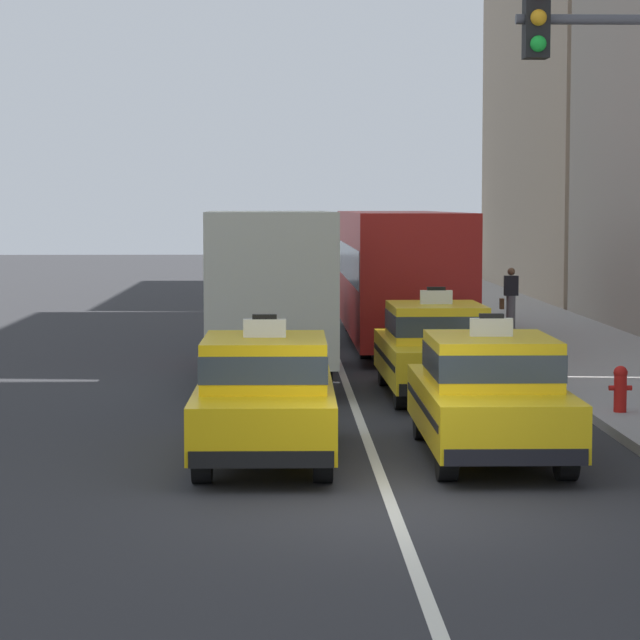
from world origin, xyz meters
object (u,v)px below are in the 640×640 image
bus_right_third (398,269)px  pedestrian_mid_block (510,298)px  sedan_left_third (272,308)px  box_truck_left_second (269,289)px  taxi_left_nearest (265,395)px  taxi_right_nearest (490,394)px  taxi_right_second (435,348)px  fire_hydrant (620,387)px  taxi_right_fourth (371,286)px

bus_right_third → pedestrian_mid_block: bus_right_third is taller
sedan_left_third → pedestrian_mid_block: size_ratio=2.71×
box_truck_left_second → pedestrian_mid_block: size_ratio=4.40×
taxi_left_nearest → taxi_right_nearest: bearing=1.0°
sedan_left_third → bus_right_third: 3.26m
taxi_right_second → bus_right_third: bus_right_third is taller
taxi_right_second → pedestrian_mid_block: (3.33, 12.06, 0.07)m
box_truck_left_second → taxi_right_second: size_ratio=1.53×
taxi_right_second → fire_hydrant: size_ratio=6.27×
fire_hydrant → taxi_left_nearest: bearing=-149.8°
bus_right_third → taxi_right_fourth: bus_right_third is taller
fire_hydrant → taxi_right_nearest: bearing=-128.8°
box_truck_left_second → bus_right_third: (3.10, 7.14, 0.04)m
box_truck_left_second → pedestrian_mid_block: box_truck_left_second is taller
pedestrian_mid_block → taxi_right_second: bearing=-105.5°
taxi_right_second → pedestrian_mid_block: 12.51m
taxi_right_second → fire_hydrant: bearing=-47.9°
taxi_right_second → taxi_right_fourth: same height
sedan_left_third → taxi_right_second: (2.93, -9.97, 0.03)m
box_truck_left_second → pedestrian_mid_block: 11.55m
taxi_right_nearest → pedestrian_mid_block: size_ratio=2.87×
box_truck_left_second → bus_right_third: bearing=66.5°
taxi_right_nearest → taxi_right_second: size_ratio=1.00×
taxi_right_second → bus_right_third: (0.15, 9.55, 0.94)m
taxi_right_nearest → pedestrian_mid_block: 18.39m
box_truck_left_second → sedan_left_third: 7.61m
taxi_right_second → fire_hydrant: 3.89m
taxi_left_nearest → taxi_right_fourth: (3.04, 25.09, 0.00)m
taxi_left_nearest → bus_right_third: 15.97m
bus_right_third → fire_hydrant: 12.72m
taxi_left_nearest → taxi_right_nearest: 3.00m
sedan_left_third → taxi_right_second: bearing=-73.6°
bus_right_third → taxi_right_nearest: bearing=-90.3°
taxi_right_nearest → fire_hydrant: taxi_right_nearest is taller
taxi_left_nearest → taxi_right_fourth: 25.28m
box_truck_left_second → sedan_left_third: box_truck_left_second is taller
taxi_right_second → pedestrian_mid_block: size_ratio=2.87×
taxi_left_nearest → box_truck_left_second: (-0.01, 8.50, 0.90)m
taxi_right_nearest → fire_hydrant: (2.54, 3.17, -0.33)m
taxi_left_nearest → fire_hydrant: (5.54, 3.22, -0.33)m
taxi_right_nearest → taxi_right_fourth: (0.05, 25.04, 0.00)m
box_truck_left_second → taxi_right_fourth: 16.89m
box_truck_left_second → taxi_right_fourth: size_ratio=1.52×
box_truck_left_second → taxi_right_nearest: box_truck_left_second is taller
sedan_left_third → pedestrian_mid_block: pedestrian_mid_block is taller
sedan_left_third → taxi_right_second: size_ratio=0.94×
taxi_right_fourth → taxi_right_nearest: bearing=-90.1°
sedan_left_third → taxi_right_nearest: size_ratio=0.95×
bus_right_third → fire_hydrant: bearing=-78.8°
sedan_left_third → bus_right_third: size_ratio=0.39×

